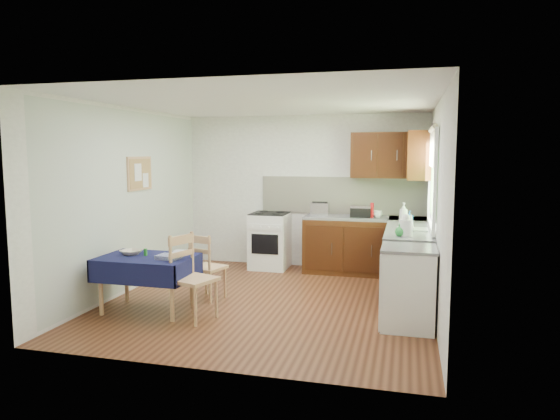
% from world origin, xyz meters
% --- Properties ---
extents(floor, '(4.20, 4.20, 0.00)m').
position_xyz_m(floor, '(0.00, 0.00, 0.00)').
color(floor, '#452212').
rests_on(floor, ground).
extents(ceiling, '(4.00, 4.20, 0.02)m').
position_xyz_m(ceiling, '(0.00, 0.00, 2.50)').
color(ceiling, white).
rests_on(ceiling, wall_back).
extents(wall_back, '(4.00, 0.02, 2.50)m').
position_xyz_m(wall_back, '(0.00, 2.10, 1.25)').
color(wall_back, white).
rests_on(wall_back, ground).
extents(wall_front, '(4.00, 0.02, 2.50)m').
position_xyz_m(wall_front, '(0.00, -2.10, 1.25)').
color(wall_front, white).
rests_on(wall_front, ground).
extents(wall_left, '(0.02, 4.20, 2.50)m').
position_xyz_m(wall_left, '(-2.00, 0.00, 1.25)').
color(wall_left, silver).
rests_on(wall_left, ground).
extents(wall_right, '(0.02, 4.20, 2.50)m').
position_xyz_m(wall_right, '(2.00, 0.00, 1.25)').
color(wall_right, white).
rests_on(wall_right, ground).
extents(base_cabinets, '(1.90, 2.30, 0.86)m').
position_xyz_m(base_cabinets, '(1.36, 1.26, 0.43)').
color(base_cabinets, '#331508').
rests_on(base_cabinets, ground).
extents(worktop_back, '(1.90, 0.60, 0.04)m').
position_xyz_m(worktop_back, '(1.05, 1.80, 0.88)').
color(worktop_back, slate).
rests_on(worktop_back, base_cabinets).
extents(worktop_right, '(0.60, 1.70, 0.04)m').
position_xyz_m(worktop_right, '(1.70, 0.65, 0.88)').
color(worktop_right, slate).
rests_on(worktop_right, base_cabinets).
extents(worktop_corner, '(0.60, 0.60, 0.04)m').
position_xyz_m(worktop_corner, '(1.70, 1.80, 0.88)').
color(worktop_corner, slate).
rests_on(worktop_corner, base_cabinets).
extents(splashback, '(2.70, 0.02, 0.60)m').
position_xyz_m(splashback, '(0.65, 2.08, 1.20)').
color(splashback, white).
rests_on(splashback, wall_back).
extents(upper_cabinets, '(1.20, 0.85, 0.70)m').
position_xyz_m(upper_cabinets, '(1.52, 1.80, 1.85)').
color(upper_cabinets, '#331508').
rests_on(upper_cabinets, wall_back).
extents(stove, '(0.60, 0.61, 0.92)m').
position_xyz_m(stove, '(-0.50, 1.80, 0.46)').
color(stove, white).
rests_on(stove, ground).
extents(window, '(0.04, 1.48, 1.26)m').
position_xyz_m(window, '(1.97, 0.70, 1.65)').
color(window, '#305623').
rests_on(window, wall_right).
extents(fridge, '(0.58, 0.60, 0.89)m').
position_xyz_m(fridge, '(1.70, -0.55, 0.44)').
color(fridge, white).
rests_on(fridge, ground).
extents(corkboard, '(0.04, 0.62, 0.47)m').
position_xyz_m(corkboard, '(-1.97, 0.30, 1.60)').
color(corkboard, tan).
rests_on(corkboard, wall_left).
extents(dining_table, '(1.10, 0.75, 0.67)m').
position_xyz_m(dining_table, '(-1.31, -0.74, 0.56)').
color(dining_table, '#0F0D36').
rests_on(dining_table, ground).
extents(chair_far, '(0.47, 0.47, 0.87)m').
position_xyz_m(chair_far, '(-0.82, -0.14, 0.46)').
color(chair_far, tan).
rests_on(chair_far, ground).
extents(chair_near, '(0.54, 0.54, 0.97)m').
position_xyz_m(chair_near, '(-0.69, -0.87, 0.51)').
color(chair_near, tan).
rests_on(chair_near, ground).
extents(toaster, '(0.29, 0.18, 0.22)m').
position_xyz_m(toaster, '(0.33, 1.78, 1.00)').
color(toaster, '#B5B6BA').
rests_on(toaster, worktop_back).
extents(sandwich_press, '(0.31, 0.27, 0.18)m').
position_xyz_m(sandwich_press, '(0.98, 1.75, 0.99)').
color(sandwich_press, black).
rests_on(sandwich_press, worktop_back).
extents(sauce_bottle, '(0.05, 0.05, 0.23)m').
position_xyz_m(sauce_bottle, '(1.15, 1.69, 1.02)').
color(sauce_bottle, red).
rests_on(sauce_bottle, worktop_back).
extents(yellow_packet, '(0.13, 0.10, 0.16)m').
position_xyz_m(yellow_packet, '(0.90, 1.98, 0.98)').
color(yellow_packet, gold).
rests_on(yellow_packet, worktop_back).
extents(dish_rack, '(0.39, 0.30, 0.18)m').
position_xyz_m(dish_rack, '(1.74, 0.59, 0.92)').
color(dish_rack, '#929297').
rests_on(dish_rack, worktop_right).
extents(kettle, '(0.16, 0.16, 0.27)m').
position_xyz_m(kettle, '(1.66, 0.08, 1.02)').
color(kettle, white).
rests_on(kettle, worktop_right).
extents(cup, '(0.16, 0.16, 0.11)m').
position_xyz_m(cup, '(1.23, 1.74, 0.95)').
color(cup, white).
rests_on(cup, worktop_back).
extents(soap_bottle_a, '(0.15, 0.15, 0.32)m').
position_xyz_m(soap_bottle_a, '(1.62, 0.92, 1.06)').
color(soap_bottle_a, white).
rests_on(soap_bottle_a, worktop_right).
extents(soap_bottle_b, '(0.11, 0.11, 0.17)m').
position_xyz_m(soap_bottle_b, '(1.70, 1.25, 0.99)').
color(soap_bottle_b, '#1C51A7').
rests_on(soap_bottle_b, worktop_right).
extents(soap_bottle_c, '(0.18, 0.18, 0.16)m').
position_xyz_m(soap_bottle_c, '(1.60, 0.06, 0.98)').
color(soap_bottle_c, green).
rests_on(soap_bottle_c, worktop_right).
extents(plate_bowl, '(0.31, 0.31, 0.06)m').
position_xyz_m(plate_bowl, '(-1.54, -0.70, 0.70)').
color(plate_bowl, beige).
rests_on(plate_bowl, dining_table).
extents(book, '(0.21, 0.26, 0.02)m').
position_xyz_m(book, '(-1.11, -0.46, 0.67)').
color(book, white).
rests_on(book, dining_table).
extents(spice_jar, '(0.04, 0.04, 0.08)m').
position_xyz_m(spice_jar, '(-1.35, -0.70, 0.71)').
color(spice_jar, green).
rests_on(spice_jar, dining_table).
extents(tea_towel, '(0.28, 0.23, 0.05)m').
position_xyz_m(tea_towel, '(-0.99, -0.80, 0.69)').
color(tea_towel, navy).
rests_on(tea_towel, dining_table).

